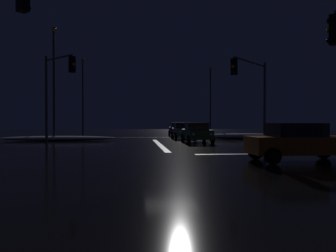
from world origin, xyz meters
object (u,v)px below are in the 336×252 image
sedan_green (197,132)px  streetlamp_right_far (210,95)px  sedan_gray (183,130)px  streetlamp_left_near (54,76)px  streetlamp_left_far (83,91)px  sedan_black (179,129)px  traffic_signal_nw (57,83)px  traffic_signal_ne (253,85)px  sedan_orange_crossing (299,142)px

sedan_green → streetlamp_right_far: streetlamp_right_far is taller
sedan_gray → streetlamp_left_near: (-11.60, -2.83, 4.79)m
streetlamp_right_far → streetlamp_left_far: bearing=180.0°
sedan_gray → sedan_black: size_ratio=1.00×
streetlamp_left_near → streetlamp_left_far: size_ratio=0.96×
streetlamp_right_far → traffic_signal_nw: bearing=-125.4°
streetlamp_right_far → streetlamp_left_near: bearing=-137.3°
sedan_black → traffic_signal_ne: traffic_signal_ne is taller
sedan_green → traffic_signal_nw: 11.04m
streetlamp_left_near → streetlamp_left_far: bearing=90.0°
streetlamp_right_far → traffic_signal_ne: bearing=-95.5°
sedan_orange_crossing → traffic_signal_ne: (1.52, 9.71, 3.44)m
traffic_signal_ne → streetlamp_right_far: 22.80m
sedan_green → sedan_orange_crossing: size_ratio=1.00×
sedan_orange_crossing → traffic_signal_nw: traffic_signal_nw is taller
sedan_green → sedan_black: same height
sedan_orange_crossing → streetlamp_right_far: (3.70, 32.39, 4.52)m
sedan_gray → traffic_signal_ne: size_ratio=0.71×
streetlamp_left_far → streetlamp_right_far: bearing=-0.0°
sedan_black → traffic_signal_ne: 15.74m
streetlamp_left_far → sedan_gray: bearing=-48.6°
traffic_signal_nw → streetlamp_left_near: bearing=104.9°
sedan_green → traffic_signal_ne: (3.38, -3.19, 3.44)m
traffic_signal_nw → sedan_black: bearing=54.7°
sedan_gray → traffic_signal_nw: 13.84m
sedan_black → traffic_signal_nw: size_ratio=0.69×
sedan_black → streetlamp_right_far: (5.45, 7.67, 4.52)m
sedan_green → traffic_signal_nw: traffic_signal_nw is taller
sedan_green → sedan_gray: same height
sedan_gray → streetlamp_left_near: streetlamp_left_near is taller
sedan_black → streetlamp_left_near: size_ratio=0.44×
traffic_signal_ne → streetlamp_left_far: (-15.15, 22.67, 1.56)m
streetlamp_right_far → sedan_orange_crossing: bearing=-96.5°
sedan_black → sedan_orange_crossing: 24.78m
sedan_orange_crossing → streetlamp_left_far: size_ratio=0.42×
sedan_gray → streetlamp_left_near: 12.87m
traffic_signal_nw → traffic_signal_ne: size_ratio=1.03×
sedan_orange_crossing → streetlamp_left_far: streetlamp_left_far is taller
sedan_orange_crossing → streetlamp_right_far: bearing=83.5°
sedan_green → traffic_signal_ne: bearing=-43.3°
sedan_gray → traffic_signal_ne: bearing=-69.5°
sedan_gray → streetlamp_right_far: 15.06m
sedan_black → streetlamp_left_near: streetlamp_left_near is taller
traffic_signal_nw → streetlamp_right_far: size_ratio=0.68×
traffic_signal_nw → streetlamp_left_far: 22.24m
streetlamp_left_far → sedan_orange_crossing: bearing=-67.2°
sedan_green → traffic_signal_ne: 5.78m
traffic_signal_ne → streetlamp_right_far: streetlamp_right_far is taller
sedan_orange_crossing → streetlamp_left_near: bearing=129.8°
sedan_orange_crossing → traffic_signal_ne: bearing=81.1°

